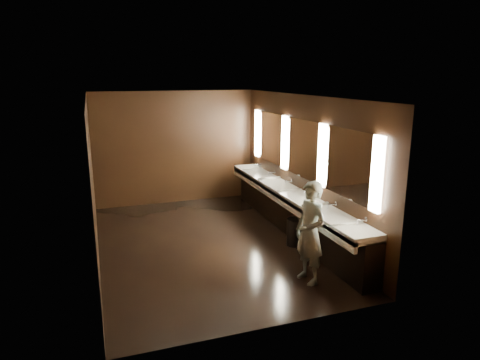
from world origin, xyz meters
name	(u,v)px	position (x,y,z in m)	size (l,w,h in m)	color
floor	(207,243)	(0.00, 0.00, 0.00)	(6.00, 6.00, 0.00)	black
ceiling	(204,96)	(0.00, 0.00, 2.80)	(4.00, 6.00, 0.02)	#2D2D2B
wall_back	(175,148)	(0.00, 3.00, 1.40)	(4.00, 0.02, 2.80)	black
wall_front	(269,225)	(0.00, -3.00, 1.40)	(4.00, 0.02, 2.80)	black
wall_left	(93,182)	(-2.00, 0.00, 1.40)	(0.02, 6.00, 2.80)	black
wall_right	(303,166)	(2.00, 0.00, 1.40)	(0.02, 6.00, 2.80)	black
sink_counter	(292,210)	(1.79, 0.00, 0.50)	(0.55, 5.40, 1.01)	black
mirror_band	(302,149)	(1.98, 0.00, 1.75)	(0.06, 5.03, 1.15)	white
person	(310,232)	(1.11, -2.01, 0.81)	(0.59, 0.39, 1.62)	#82B0C2
trash_bin	(295,232)	(1.58, -0.61, 0.26)	(0.33, 0.33, 0.52)	black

